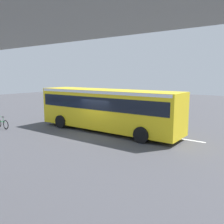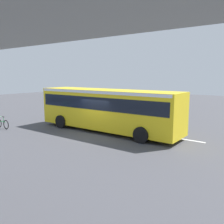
% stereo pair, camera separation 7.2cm
% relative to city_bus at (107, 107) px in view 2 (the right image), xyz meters
% --- Properties ---
extents(ground, '(80.00, 80.00, 0.00)m').
position_rel_city_bus_xyz_m(ground, '(0.06, 0.90, -1.88)').
color(ground, '#424247').
extents(city_bus, '(11.54, 2.85, 3.15)m').
position_rel_city_bus_xyz_m(city_bus, '(0.00, 0.00, 0.00)').
color(city_bus, yellow).
rests_on(city_bus, ground).
extents(bicycle_green, '(1.77, 0.44, 0.96)m').
position_rel_city_bus_xyz_m(bicycle_green, '(7.38, 4.14, -1.51)').
color(bicycle_green, black).
rests_on(bicycle_green, ground).
extents(traffic_sign, '(0.08, 0.60, 2.80)m').
position_rel_city_bus_xyz_m(traffic_sign, '(2.74, -3.65, 0.01)').
color(traffic_sign, slate).
rests_on(traffic_sign, ground).
extents(lane_dash_leftmost, '(2.00, 0.20, 0.01)m').
position_rel_city_bus_xyz_m(lane_dash_leftmost, '(-5.94, -1.20, -1.88)').
color(lane_dash_leftmost, silver).
rests_on(lane_dash_leftmost, ground).
extents(lane_dash_left, '(2.00, 0.20, 0.01)m').
position_rel_city_bus_xyz_m(lane_dash_left, '(-1.94, -1.20, -1.88)').
color(lane_dash_left, silver).
rests_on(lane_dash_left, ground).
extents(lane_dash_centre, '(2.00, 0.20, 0.01)m').
position_rel_city_bus_xyz_m(lane_dash_centre, '(2.06, -1.20, -1.88)').
color(lane_dash_centre, silver).
rests_on(lane_dash_centre, ground).
extents(lane_dash_right, '(2.00, 0.20, 0.01)m').
position_rel_city_bus_xyz_m(lane_dash_right, '(6.06, -1.20, -1.88)').
color(lane_dash_right, silver).
rests_on(lane_dash_right, ground).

